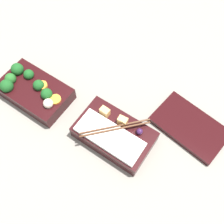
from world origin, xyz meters
name	(u,v)px	position (x,y,z in m)	size (l,w,h in m)	color
ground_plane	(77,114)	(0.00, 0.00, 0.00)	(3.00, 3.00, 0.00)	gray
bento_tray_vegetable	(33,90)	(-0.15, -0.02, 0.03)	(0.21, 0.13, 0.08)	black
bento_tray_rice	(115,133)	(0.13, 0.00, 0.03)	(0.21, 0.15, 0.07)	black
bento_lid	(190,126)	(0.29, 0.15, 0.01)	(0.21, 0.13, 0.02)	black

